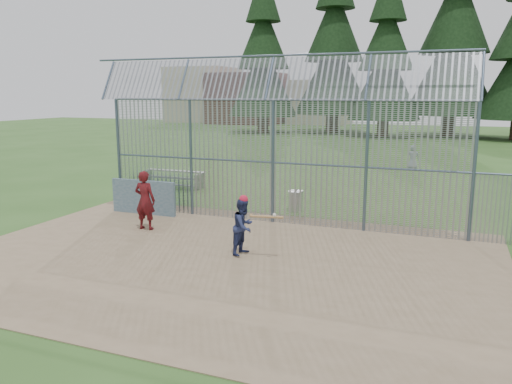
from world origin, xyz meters
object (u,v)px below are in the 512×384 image
at_px(onlooker, 145,200).
at_px(bleacher, 172,178).
at_px(trash_can, 296,201).
at_px(batter, 244,227).
at_px(dugout_wall, 143,197).

bearing_deg(onlooker, bleacher, -68.43).
xyz_separation_m(onlooker, bleacher, (-2.96, 6.59, -0.54)).
xyz_separation_m(onlooker, trash_can, (3.63, 4.13, -0.57)).
relative_size(batter, bleacher, 0.50).
bearing_deg(bleacher, onlooker, -65.84).
height_order(batter, trash_can, batter).
distance_m(dugout_wall, onlooker, 2.12).
bearing_deg(batter, onlooker, 82.60).
bearing_deg(onlooker, dugout_wall, -57.17).
distance_m(batter, trash_can, 5.30).
bearing_deg(bleacher, dugout_wall, -70.37).
bearing_deg(trash_can, dugout_wall, -153.46).
bearing_deg(trash_can, bleacher, 159.52).
relative_size(onlooker, bleacher, 0.62).
bearing_deg(batter, dugout_wall, 69.78).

